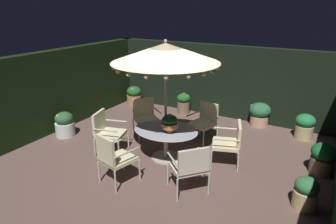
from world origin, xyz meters
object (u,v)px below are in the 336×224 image
object	(u,v)px
patio_chair_southeast	(230,141)
potted_plant_back_right	(305,126)
centerpiece_planter	(170,122)
potted_plant_right_far	(306,193)
potted_plant_back_left	(65,124)
patio_chair_north	(107,130)
potted_plant_back_center	(260,113)
potted_plant_right_near	(323,158)
patio_umbrella	(166,53)
patio_chair_east	(190,165)
patio_chair_south	(205,119)
patio_chair_southwest	(145,115)
patio_chair_northeast	(114,156)
potted_plant_front_corner	(183,103)
potted_plant_left_far	(134,95)
patio_dining_table	(166,136)

from	to	relation	value
patio_chair_southeast	potted_plant_back_right	bearing A→B (deg)	60.88
centerpiece_planter	potted_plant_right_far	world-z (taller)	centerpiece_planter
patio_chair_southeast	potted_plant_back_left	xyz separation A→B (m)	(-4.34, -0.72, -0.24)
patio_chair_north	potted_plant_back_left	xyz separation A→B (m)	(-1.59, 0.14, -0.24)
potted_plant_back_center	potted_plant_right_near	size ratio (longest dim) A/B	1.01
patio_umbrella	potted_plant_back_right	size ratio (longest dim) A/B	4.02
centerpiece_planter	potted_plant_right_near	size ratio (longest dim) A/B	0.63
centerpiece_planter	patio_chair_east	size ratio (longest dim) A/B	0.43
patio_chair_southeast	patio_chair_south	world-z (taller)	same
patio_chair_southwest	potted_plant_back_center	xyz separation A→B (m)	(2.52, 2.18, -0.20)
patio_chair_northeast	potted_plant_front_corner	world-z (taller)	patio_chair_northeast
centerpiece_planter	potted_plant_back_left	size ratio (longest dim) A/B	0.64
patio_chair_south	potted_plant_left_far	world-z (taller)	patio_chair_south
patio_chair_east	potted_plant_front_corner	xyz separation A→B (m)	(-2.10, 3.89, -0.24)
patio_chair_northeast	potted_plant_right_far	world-z (taller)	patio_chair_northeast
patio_umbrella	potted_plant_front_corner	xyz separation A→B (m)	(-1.03, 2.94, -2.07)
potted_plant_right_near	potted_plant_right_far	bearing A→B (deg)	-96.86
potted_plant_left_far	patio_chair_southeast	bearing A→B (deg)	-29.19
potted_plant_back_right	potted_plant_right_far	world-z (taller)	potted_plant_back_right
patio_dining_table	potted_plant_back_right	distance (m)	3.79
patio_chair_east	potted_plant_left_far	bearing A→B (deg)	136.46
patio_umbrella	patio_chair_southwest	xyz separation A→B (m)	(-1.14, 0.87, -1.84)
potted_plant_back_center	potted_plant_front_corner	xyz separation A→B (m)	(-2.42, -0.11, -0.03)
patio_dining_table	patio_chair_southwest	world-z (taller)	patio_chair_southwest
potted_plant_front_corner	potted_plant_left_far	xyz separation A→B (m)	(-1.91, -0.07, -0.01)
potted_plant_back_right	patio_dining_table	bearing A→B (deg)	-133.85
patio_umbrella	patio_chair_south	distance (m)	2.36
potted_plant_back_right	centerpiece_planter	bearing A→B (deg)	-131.47
patio_chair_north	patio_chair_northeast	xyz separation A→B (m)	(1.04, -1.01, 0.04)
patio_dining_table	potted_plant_back_left	bearing A→B (deg)	-175.04
potted_plant_left_far	patio_chair_south	bearing A→B (deg)	-23.99
patio_dining_table	potted_plant_back_right	world-z (taller)	patio_dining_table
centerpiece_planter	patio_chair_south	distance (m)	1.54
potted_plant_front_corner	potted_plant_right_far	distance (m)	5.21
patio_chair_southwest	potted_plant_back_right	size ratio (longest dim) A/B	1.48
centerpiece_planter	patio_chair_north	world-z (taller)	centerpiece_planter
patio_chair_north	patio_chair_southeast	distance (m)	2.87
patio_chair_south	potted_plant_back_left	xyz separation A→B (m)	(-3.33, -1.65, -0.22)
patio_chair_east	potted_plant_right_near	size ratio (longest dim) A/B	1.46
patio_dining_table	centerpiece_planter	world-z (taller)	centerpiece_planter
centerpiece_planter	patio_chair_north	size ratio (longest dim) A/B	0.43
patio_chair_southwest	potted_plant_back_left	xyz separation A→B (m)	(-1.84, -1.13, -0.25)
potted_plant_right_near	patio_dining_table	bearing A→B (deg)	-161.94
patio_chair_northeast	potted_plant_back_left	bearing A→B (deg)	156.52
patio_dining_table	patio_chair_northeast	size ratio (longest dim) A/B	1.41
patio_umbrella	patio_chair_east	distance (m)	2.33
patio_chair_east	potted_plant_left_far	xyz separation A→B (m)	(-4.02, 3.82, -0.25)
patio_umbrella	patio_chair_northeast	distance (m)	2.32
patio_chair_south	potted_plant_back_right	size ratio (longest dim) A/B	1.44
patio_umbrella	potted_plant_left_far	distance (m)	4.61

